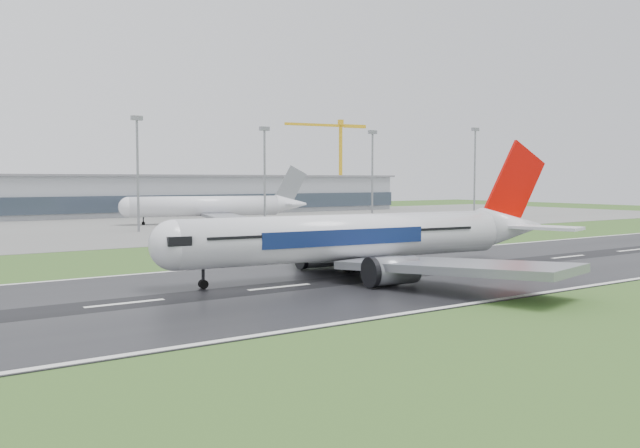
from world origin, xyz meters
TOP-DOWN VIEW (x-y plane):
  - ground at (0.00, 0.00)m, footprint 520.00×520.00m
  - runway at (0.00, 0.00)m, footprint 400.00×45.00m
  - apron at (0.00, 125.00)m, footprint 400.00×130.00m
  - terminal at (0.00, 185.00)m, footprint 240.00×36.00m
  - main_airliner at (-22.88, 1.68)m, footprint 71.25×68.50m
  - parked_airliner at (6.87, 118.98)m, footprint 73.02×70.13m
  - tower_crane at (115.40, 200.00)m, footprint 44.14×9.59m
  - floodmast_2 at (-23.65, 100.00)m, footprint 0.64×0.64m
  - floodmast_3 at (14.73, 100.00)m, footprint 0.64×0.64m
  - floodmast_4 at (55.51, 100.00)m, footprint 0.64×0.64m
  - floodmast_5 at (104.11, 100.00)m, footprint 0.64×0.64m

SIDE VIEW (x-z plane):
  - ground at x=0.00m, z-range 0.00..0.00m
  - apron at x=0.00m, z-range 0.00..0.08m
  - runway at x=0.00m, z-range 0.00..0.10m
  - terminal at x=0.00m, z-range 0.00..15.00m
  - parked_airliner at x=6.87m, z-range 0.08..17.73m
  - main_airliner at x=-22.88m, z-range 0.10..19.31m
  - floodmast_3 at x=14.73m, z-range 0.00..28.23m
  - floodmast_4 at x=55.51m, z-range 0.00..28.84m
  - floodmast_2 at x=-23.65m, z-range 0.00..29.39m
  - floodmast_5 at x=104.11m, z-range 0.00..31.79m
  - tower_crane at x=115.40m, z-range 0.00..43.80m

